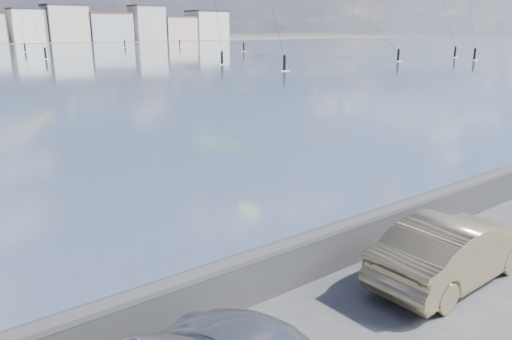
# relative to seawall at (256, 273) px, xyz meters

# --- Properties ---
(seawall) EXTENTS (400.00, 0.36, 1.08)m
(seawall) POSITION_rel_seawall_xyz_m (0.00, 0.00, 0.00)
(seawall) COLOR #28282B
(seawall) RESTS_ON ground
(car_champagne) EXTENTS (4.31, 1.62, 1.41)m
(car_champagne) POSITION_rel_seawall_xyz_m (3.78, -1.89, 0.12)
(car_champagne) COLOR tan
(car_champagne) RESTS_ON ground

